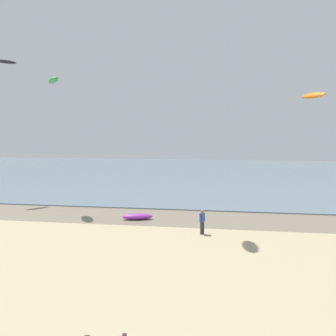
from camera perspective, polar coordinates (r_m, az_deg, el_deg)
name	(u,v)px	position (r m, az deg, el deg)	size (l,w,h in m)	color
wet_sand_strip	(202,219)	(34.19, 4.67, -6.95)	(120.00, 6.75, 0.01)	#7A6D59
sea	(224,173)	(72.10, 7.67, -0.72)	(160.00, 70.00, 0.10)	slate
person_left_flank	(202,221)	(28.98, 4.71, -7.25)	(0.37, 0.51, 1.71)	#383842
grounded_kite	(138,217)	(33.84, -4.19, -6.66)	(2.45, 0.88, 0.49)	purple
kite_aloft_3	(314,95)	(39.95, 19.34, 9.36)	(2.85, 0.91, 0.46)	orange
kite_aloft_8	(53,80)	(38.62, -15.42, 11.53)	(2.83, 0.91, 0.45)	green
kite_aloft_10	(5,62)	(46.17, -21.38, 13.41)	(2.33, 0.75, 0.37)	black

